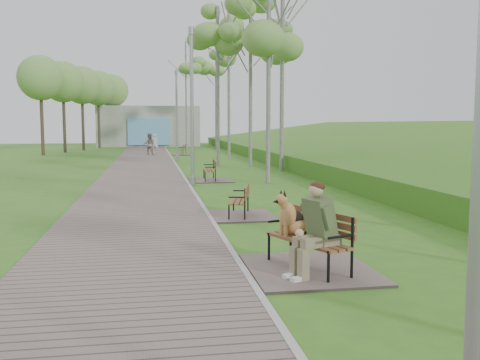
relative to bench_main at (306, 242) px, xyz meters
name	(u,v)px	position (x,y,z in m)	size (l,w,h in m)	color
walkway	(143,171)	(-2.67, 18.11, -0.44)	(3.50, 67.00, 0.04)	#6F5E5A
kerb	(180,170)	(-0.92, 18.11, -0.44)	(0.10, 67.00, 0.05)	#999993
embankment	(426,170)	(11.08, 16.61, -0.46)	(14.00, 70.00, 1.60)	#487F21
building_north	(149,126)	(-2.42, 47.58, 1.53)	(10.00, 5.20, 4.00)	#9E9E99
bench_main	(306,242)	(0.00, 0.00, 0.00)	(1.87, 2.08, 1.64)	#6F5E5A
bench_second	(239,210)	(-0.20, 4.96, -0.28)	(1.57, 1.75, 0.96)	#6F5E5A
bench_third	(210,176)	(0.00, 13.23, -0.27)	(1.67, 1.85, 1.02)	#6F5E5A
bench_far	(182,153)	(-0.03, 31.12, -0.29)	(1.53, 1.70, 0.94)	#6F5E5A
lamp_post_second	(192,112)	(-0.79, 11.86, 2.20)	(0.22, 0.22, 5.69)	gray
lamp_post_third	(177,119)	(-0.67, 25.34, 2.10)	(0.21, 0.21, 5.47)	gray
pedestrian_near	(155,143)	(-1.95, 34.52, 0.28)	(0.54, 0.35, 1.48)	beige
pedestrian_far	(149,144)	(-2.36, 31.10, 0.33)	(0.77, 0.60, 1.58)	slate
birch_mid_a	(269,1)	(2.09, 12.02, 6.25)	(2.31, 2.31, 8.55)	silver
birch_mid_b	(282,28)	(3.83, 16.93, 6.17)	(2.53, 2.53, 8.45)	silver
birch_mid_c	(251,22)	(2.91, 20.02, 7.00)	(2.68, 2.68, 9.50)	silver
birch_far_b	(218,36)	(1.22, 20.29, 6.28)	(2.67, 2.67, 8.58)	silver
birch_far_c	(229,39)	(2.69, 26.28, 7.10)	(2.56, 2.56, 9.63)	silver
birch_distant_a	(186,62)	(0.68, 36.83, 6.82)	(2.40, 2.40, 9.27)	silver
birch_distant_b	(216,61)	(3.63, 40.82, 7.43)	(2.90, 2.90, 10.05)	silver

